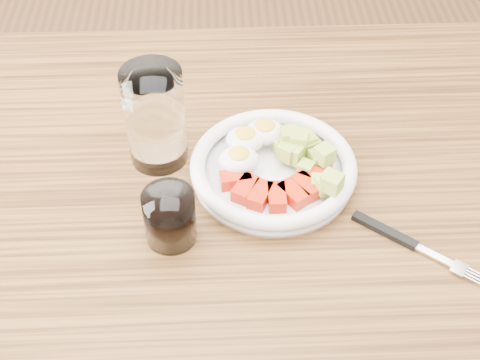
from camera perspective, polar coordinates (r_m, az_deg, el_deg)
name	(u,v)px	position (r m, az deg, el deg)	size (l,w,h in m)	color
dining_table	(247,242)	(1.05, 0.57, -5.34)	(1.50, 0.90, 0.77)	brown
bowl	(274,166)	(0.99, 2.90, 1.23)	(0.25, 0.25, 0.06)	white
fork	(403,240)	(0.95, 13.70, -4.96)	(0.17, 0.14, 0.01)	black
water_glass	(155,117)	(0.99, -7.26, 5.36)	(0.09, 0.09, 0.16)	white
coffee_glass	(170,217)	(0.90, -6.01, -3.17)	(0.07, 0.07, 0.08)	white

